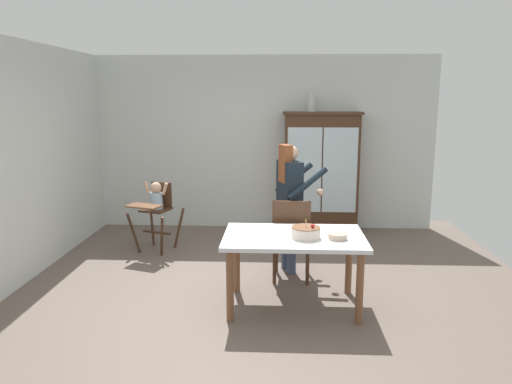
% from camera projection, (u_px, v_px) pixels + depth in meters
% --- Properties ---
extents(ground_plane, '(6.24, 6.24, 0.00)m').
position_uv_depth(ground_plane, '(255.00, 289.00, 5.27)').
color(ground_plane, '#66564C').
extents(wall_back, '(5.32, 0.06, 2.70)m').
position_uv_depth(wall_back, '(263.00, 143.00, 7.58)').
color(wall_back, silver).
rests_on(wall_back, ground_plane).
extents(wall_left, '(0.06, 5.32, 2.70)m').
position_uv_depth(wall_left, '(9.00, 166.00, 5.13)').
color(wall_left, silver).
rests_on(wall_left, ground_plane).
extents(china_cabinet, '(1.17, 0.48, 1.85)m').
position_uv_depth(china_cabinet, '(321.00, 173.00, 7.37)').
color(china_cabinet, '#422819').
rests_on(china_cabinet, ground_plane).
extents(ceramic_vase, '(0.13, 0.13, 0.27)m').
position_uv_depth(ceramic_vase, '(311.00, 104.00, 7.17)').
color(ceramic_vase, '#B2B7B2').
rests_on(ceramic_vase, china_cabinet).
extents(high_chair_with_toddler, '(0.73, 0.80, 0.95)m').
position_uv_depth(high_chair_with_toddler, '(156.00, 204.00, 6.50)').
color(high_chair_with_toddler, '#422819').
rests_on(high_chair_with_toddler, ground_plane).
extents(adult_person, '(0.63, 0.62, 1.53)m').
position_uv_depth(adult_person, '(290.00, 192.00, 5.67)').
color(adult_person, '#3D4C6B').
rests_on(adult_person, ground_plane).
extents(dining_table, '(1.38, 0.89, 0.74)m').
position_uv_depth(dining_table, '(294.00, 245.00, 4.73)').
color(dining_table, silver).
rests_on(dining_table, ground_plane).
extents(birthday_cake, '(0.28, 0.28, 0.19)m').
position_uv_depth(birthday_cake, '(306.00, 232.00, 4.63)').
color(birthday_cake, beige).
rests_on(birthday_cake, dining_table).
extents(serving_bowl, '(0.18, 0.18, 0.05)m').
position_uv_depth(serving_bowl, '(338.00, 236.00, 4.59)').
color(serving_bowl, '#C6AD93').
rests_on(serving_bowl, dining_table).
extents(dining_chair_far_side, '(0.46, 0.46, 0.96)m').
position_uv_depth(dining_chair_far_side, '(292.00, 234.00, 5.40)').
color(dining_chair_far_side, '#422819').
rests_on(dining_chair_far_side, ground_plane).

